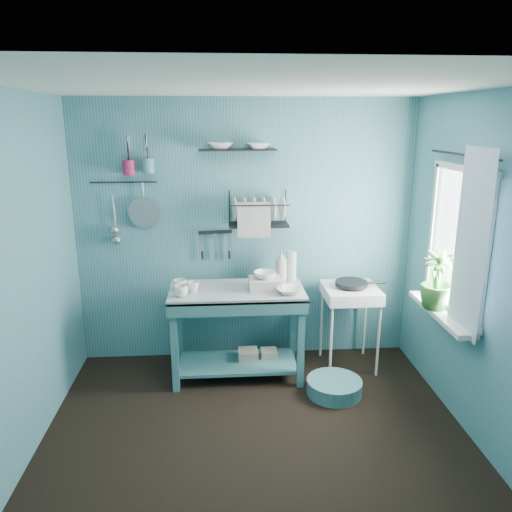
{
  "coord_description": "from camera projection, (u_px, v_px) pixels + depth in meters",
  "views": [
    {
      "loc": [
        -0.24,
        -3.15,
        2.3
      ],
      "look_at": [
        0.05,
        0.85,
        1.2
      ],
      "focal_mm": 35.0,
      "sensor_mm": 36.0,
      "label": 1
    }
  ],
  "objects": [
    {
      "name": "floor",
      "position": [
        258.0,
        444.0,
        3.66
      ],
      "size": [
        3.2,
        3.2,
        0.0
      ],
      "primitive_type": "plane",
      "color": "black",
      "rests_on": "ground"
    },
    {
      "name": "ceiling",
      "position": [
        258.0,
        85.0,
        2.99
      ],
      "size": [
        3.2,
        3.2,
        0.0
      ],
      "primitive_type": "plane",
      "rotation": [
        3.14,
        0.0,
        0.0
      ],
      "color": "silver",
      "rests_on": "ground"
    },
    {
      "name": "wall_back",
      "position": [
        246.0,
        233.0,
        4.77
      ],
      "size": [
        3.2,
        0.0,
        3.2
      ],
      "primitive_type": "plane",
      "rotation": [
        1.57,
        0.0,
        0.0
      ],
      "color": "#3E757F",
      "rests_on": "ground"
    },
    {
      "name": "wall_front",
      "position": [
        287.0,
        408.0,
        1.88
      ],
      "size": [
        3.2,
        0.0,
        3.2
      ],
      "primitive_type": "plane",
      "rotation": [
        -1.57,
        0.0,
        0.0
      ],
      "color": "#3E757F",
      "rests_on": "ground"
    },
    {
      "name": "wall_left",
      "position": [
        11.0,
        288.0,
        3.21
      ],
      "size": [
        0.0,
        3.0,
        3.0
      ],
      "primitive_type": "plane",
      "rotation": [
        1.57,
        0.0,
        1.57
      ],
      "color": "#3E757F",
      "rests_on": "ground"
    },
    {
      "name": "wall_right",
      "position": [
        489.0,
        277.0,
        3.44
      ],
      "size": [
        0.0,
        3.0,
        3.0
      ],
      "primitive_type": "plane",
      "rotation": [
        1.57,
        0.0,
        -1.57
      ],
      "color": "#3E757F",
      "rests_on": "ground"
    },
    {
      "name": "work_counter",
      "position": [
        237.0,
        333.0,
        4.55
      ],
      "size": [
        1.29,
        0.82,
        0.84
      ],
      "primitive_type": "cube",
      "rotation": [
        0.0,
        0.0,
        0.19
      ],
      "color": "#387176",
      "rests_on": "floor"
    },
    {
      "name": "mug_left",
      "position": [
        181.0,
        291.0,
        4.23
      ],
      "size": [
        0.12,
        0.12,
        0.1
      ],
      "primitive_type": "imported",
      "color": "white",
      "rests_on": "work_counter"
    },
    {
      "name": "mug_mid",
      "position": [
        193.0,
        287.0,
        4.34
      ],
      "size": [
        0.14,
        0.14,
        0.09
      ],
      "primitive_type": "imported",
      "rotation": [
        0.0,
        0.0,
        0.52
      ],
      "color": "white",
      "rests_on": "work_counter"
    },
    {
      "name": "mug_right",
      "position": [
        180.0,
        285.0,
        4.39
      ],
      "size": [
        0.17,
        0.17,
        0.1
      ],
      "primitive_type": "imported",
      "rotation": [
        0.0,
        0.0,
        1.05
      ],
      "color": "white",
      "rests_on": "work_counter"
    },
    {
      "name": "wash_tub",
      "position": [
        265.0,
        284.0,
        4.42
      ],
      "size": [
        0.28,
        0.22,
        0.1
      ],
      "primitive_type": "cube",
      "color": "#BDB8AC",
      "rests_on": "work_counter"
    },
    {
      "name": "tub_bowl",
      "position": [
        265.0,
        275.0,
        4.4
      ],
      "size": [
        0.2,
        0.19,
        0.06
      ],
      "primitive_type": "imported",
      "color": "white",
      "rests_on": "wash_tub"
    },
    {
      "name": "soap_bottle",
      "position": [
        281.0,
        265.0,
        4.61
      ],
      "size": [
        0.11,
        0.12,
        0.3
      ],
      "primitive_type": "imported",
      "color": "#BDB8AC",
      "rests_on": "work_counter"
    },
    {
      "name": "water_bottle",
      "position": [
        292.0,
        266.0,
        4.64
      ],
      "size": [
        0.09,
        0.09,
        0.28
      ],
      "primitive_type": "cylinder",
      "color": "silver",
      "rests_on": "work_counter"
    },
    {
      "name": "counter_bowl",
      "position": [
        289.0,
        290.0,
        4.31
      ],
      "size": [
        0.22,
        0.22,
        0.05
      ],
      "primitive_type": "imported",
      "color": "white",
      "rests_on": "work_counter"
    },
    {
      "name": "hotplate_stand",
      "position": [
        349.0,
        327.0,
        4.73
      ],
      "size": [
        0.53,
        0.53,
        0.8
      ],
      "primitive_type": "cube",
      "rotation": [
        0.0,
        0.0,
        -0.06
      ],
      "color": "silver",
      "rests_on": "floor"
    },
    {
      "name": "frying_pan",
      "position": [
        351.0,
        283.0,
        4.62
      ],
      "size": [
        0.3,
        0.3,
        0.03
      ],
      "primitive_type": "cylinder",
      "color": "black",
      "rests_on": "hotplate_stand"
    },
    {
      "name": "knife_strip",
      "position": [
        215.0,
        232.0,
        4.71
      ],
      "size": [
        0.32,
        0.07,
        0.03
      ],
      "primitive_type": "cube",
      "rotation": [
        0.0,
        0.0,
        0.16
      ],
      "color": "black",
      "rests_on": "wall_back"
    },
    {
      "name": "dish_rack",
      "position": [
        259.0,
        209.0,
        4.58
      ],
      "size": [
        0.56,
        0.27,
        0.32
      ],
      "primitive_type": "cube",
      "rotation": [
        0.0,
        0.0,
        -0.05
      ],
      "color": "black",
      "rests_on": "wall_back"
    },
    {
      "name": "upper_shelf",
      "position": [
        238.0,
        150.0,
        4.46
      ],
      "size": [
        0.71,
        0.23,
        0.01
      ],
      "primitive_type": "cube",
      "rotation": [
        0.0,
        0.0,
        0.07
      ],
      "color": "black",
      "rests_on": "wall_back"
    },
    {
      "name": "shelf_bowl_left",
      "position": [
        220.0,
        147.0,
        4.44
      ],
      "size": [
        0.24,
        0.24,
        0.06
      ],
      "primitive_type": "imported",
      "rotation": [
        0.0,
        0.0,
        -0.04
      ],
      "color": "white",
      "rests_on": "upper_shelf"
    },
    {
      "name": "shelf_bowl_right",
      "position": [
        258.0,
        145.0,
        4.46
      ],
      "size": [
        0.23,
        0.23,
        0.05
      ],
      "primitive_type": "imported",
      "rotation": [
        0.0,
        0.0,
        0.1
      ],
      "color": "white",
      "rests_on": "upper_shelf"
    },
    {
      "name": "utensil_cup_magenta",
      "position": [
        129.0,
        167.0,
        4.45
      ],
      "size": [
        0.11,
        0.11,
        0.13
      ],
      "primitive_type": "cylinder",
      "color": "#9E1D4A",
      "rests_on": "wall_back"
    },
    {
      "name": "utensil_cup_teal",
      "position": [
        148.0,
        166.0,
        4.46
      ],
      "size": [
        0.11,
        0.11,
        0.13
      ],
      "primitive_type": "cylinder",
      "color": "teal",
      "rests_on": "wall_back"
    },
    {
      "name": "colander",
      "position": [
        144.0,
        212.0,
        4.59
      ],
      "size": [
        0.28,
        0.03,
        0.28
      ],
      "primitive_type": "cylinder",
      "rotation": [
        1.54,
        0.0,
        0.0
      ],
      "color": "gray",
      "rests_on": "wall_back"
    },
    {
      "name": "ladle_outer",
      "position": [
        113.0,
        211.0,
        4.58
      ],
      "size": [
        0.01,
        0.01,
        0.3
      ],
      "primitive_type": "cylinder",
      "color": "gray",
      "rests_on": "wall_back"
    },
    {
      "name": "ladle_inner",
      "position": [
        115.0,
        221.0,
        4.61
      ],
      "size": [
        0.01,
        0.01,
        0.3
      ],
      "primitive_type": "cylinder",
      "color": "gray",
      "rests_on": "wall_back"
    },
    {
      "name": "hook_rail",
      "position": [
        123.0,
        182.0,
        4.53
      ],
      "size": [
        0.6,
        0.01,
        0.01
      ],
      "primitive_type": "cylinder",
      "rotation": [
        0.0,
        1.57,
        0.0
      ],
      "color": "black",
      "rests_on": "wall_back"
    },
    {
      "name": "window_glass",
      "position": [
        459.0,
        241.0,
        3.83
      ],
      "size": [
        0.0,
        1.1,
        1.1
      ],
      "primitive_type": "plane",
      "rotation": [
        1.57,
        0.0,
        1.57
      ],
      "color": "white",
      "rests_on": "wall_right"
    },
    {
      "name": "windowsill",
      "position": [
        441.0,
        313.0,
        3.98
      ],
      "size": [
        0.16,
        0.95,
        0.04
      ],
      "primitive_type": "cube",
      "color": "silver",
      "rests_on": "wall_right"
    },
    {
      "name": "curtain",
      "position": [
        470.0,
        244.0,
        3.52
      ],
      "size": [
        0.0,
        1.35,
        1.35
      ],
      "primitive_type": "plane",
      "rotation": [
        1.57,
        0.0,
        1.57
      ],
      "color": "white",
      "rests_on": "wall_right"
    },
    {
      "name": "curtain_rod",
      "position": [
        462.0,
        155.0,
        3.65
      ],
      "size": [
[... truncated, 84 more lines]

